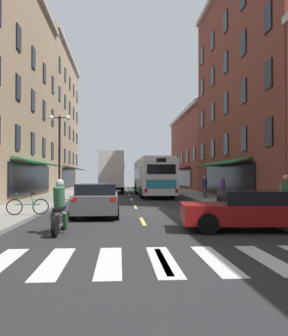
# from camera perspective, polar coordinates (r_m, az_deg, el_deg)

# --- Properties ---
(ground_plane) EXTENTS (34.80, 80.00, 0.10)m
(ground_plane) POSITION_cam_1_polar(r_m,az_deg,el_deg) (17.60, -0.95, -7.14)
(ground_plane) COLOR #28282B
(lane_centre_dashes) EXTENTS (0.14, 73.90, 0.01)m
(lane_centre_dashes) POSITION_cam_1_polar(r_m,az_deg,el_deg) (17.34, -0.90, -7.05)
(lane_centre_dashes) COLOR #DBCC4C
(lane_centre_dashes) RESTS_ON ground
(crosswalk_near) EXTENTS (7.10, 2.80, 0.01)m
(crosswalk_near) POSITION_cam_1_polar(r_m,az_deg,el_deg) (7.73, 2.98, -14.33)
(crosswalk_near) COLOR silver
(crosswalk_near) RESTS_ON ground
(sidewalk_left) EXTENTS (3.00, 80.00, 0.14)m
(sidewalk_left) POSITION_cam_1_polar(r_m,az_deg,el_deg) (18.26, -19.90, -6.47)
(sidewalk_left) COLOR gray
(sidewalk_left) RESTS_ON ground
(sidewalk_right) EXTENTS (3.00, 80.00, 0.14)m
(sidewalk_right) POSITION_cam_1_polar(r_m,az_deg,el_deg) (18.83, 17.40, -6.33)
(sidewalk_right) COLOR gray
(sidewalk_right) RESTS_ON ground
(transit_bus) EXTENTS (2.76, 11.63, 3.24)m
(transit_bus) POSITION_cam_1_polar(r_m,az_deg,el_deg) (31.44, 1.37, -1.36)
(transit_bus) COLOR silver
(transit_bus) RESTS_ON ground
(box_truck) EXTENTS (2.53, 7.02, 4.13)m
(box_truck) POSITION_cam_1_polar(r_m,az_deg,el_deg) (36.79, -5.14, -0.75)
(box_truck) COLOR white
(box_truck) RESTS_ON ground
(sedan_near) EXTENTS (4.87, 2.36, 1.28)m
(sedan_near) POSITION_cam_1_polar(r_m,az_deg,el_deg) (12.30, 17.32, -6.28)
(sedan_near) COLOR maroon
(sedan_near) RESTS_ON ground
(sedan_mid) EXTENTS (2.03, 4.80, 1.35)m
(sedan_mid) POSITION_cam_1_polar(r_m,az_deg,el_deg) (47.81, -4.81, -2.51)
(sedan_mid) COLOR #515154
(sedan_mid) RESTS_ON ground
(sedan_far) EXTENTS (1.99, 4.63, 1.41)m
(sedan_far) POSITION_cam_1_polar(r_m,az_deg,el_deg) (16.08, -7.47, -4.92)
(sedan_far) COLOR #515154
(sedan_far) RESTS_ON ground
(motorcycle_rider) EXTENTS (0.62, 2.07, 1.66)m
(motorcycle_rider) POSITION_cam_1_polar(r_m,az_deg,el_deg) (11.41, -13.13, -6.48)
(motorcycle_rider) COLOR black
(motorcycle_rider) RESTS_ON ground
(bicycle_near) EXTENTS (1.71, 0.48, 0.91)m
(bicycle_near) POSITION_cam_1_polar(r_m,az_deg,el_deg) (15.85, -17.83, -5.73)
(bicycle_near) COLOR black
(bicycle_near) RESTS_ON sidewalk_left
(pedestrian_near) EXTENTS (0.36, 0.52, 1.66)m
(pedestrian_near) POSITION_cam_1_polar(r_m,az_deg,el_deg) (13.75, 21.44, -4.24)
(pedestrian_near) COLOR #66387F
(pedestrian_near) RESTS_ON sidewalk_right
(pedestrian_mid) EXTENTS (0.36, 0.36, 1.59)m
(pedestrian_mid) POSITION_cam_1_polar(r_m,az_deg,el_deg) (25.65, 12.24, -3.03)
(pedestrian_mid) COLOR navy
(pedestrian_mid) RESTS_ON sidewalk_right
(pedestrian_rear) EXTENTS (0.36, 0.36, 1.62)m
(pedestrian_rear) POSITION_cam_1_polar(r_m,az_deg,el_deg) (27.24, 9.54, -2.90)
(pedestrian_rear) COLOR #4C4C51
(pedestrian_rear) RESTS_ON sidewalk_right
(street_lamp_twin) EXTENTS (1.42, 0.32, 5.68)m
(street_lamp_twin) POSITION_cam_1_polar(r_m,az_deg,el_deg) (24.91, -13.16, 2.28)
(street_lamp_twin) COLOR black
(street_lamp_twin) RESTS_ON sidewalk_left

